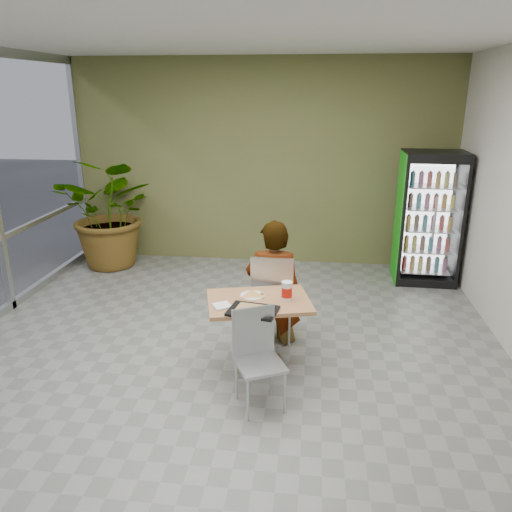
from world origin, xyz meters
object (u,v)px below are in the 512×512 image
object	(u,v)px
chair_near	(257,349)
soda_cup	(287,291)
chair_far	(273,292)
cafeteria_tray	(253,311)
beverage_fridge	(429,218)
potted_plant	(112,212)
dining_table	(259,320)
seated_woman	(273,294)

from	to	relation	value
chair_near	soda_cup	size ratio (longest dim) A/B	4.70
chair_far	soda_cup	size ratio (longest dim) A/B	5.45
cafeteria_tray	chair_far	bearing A→B (deg)	82.68
chair_far	cafeteria_tray	size ratio (longest dim) A/B	2.32
beverage_fridge	potted_plant	xyz separation A→B (m)	(-4.79, 0.09, -0.07)
dining_table	chair_near	size ratio (longest dim) A/B	1.28
dining_table	cafeteria_tray	size ratio (longest dim) A/B	2.55
beverage_fridge	potted_plant	bearing A→B (deg)	-179.82
dining_table	chair_far	distance (m)	0.58
chair_far	cafeteria_tray	bearing A→B (deg)	83.82
soda_cup	cafeteria_tray	xyz separation A→B (m)	(-0.29, -0.32, -0.08)
beverage_fridge	potted_plant	world-z (taller)	beverage_fridge
chair_near	cafeteria_tray	world-z (taller)	chair_near
dining_table	chair_near	xyz separation A→B (m)	(0.05, -0.57, -0.02)
dining_table	chair_near	bearing A→B (deg)	-85.32
seated_woman	cafeteria_tray	size ratio (longest dim) A/B	3.82
potted_plant	chair_far	bearing A→B (deg)	-39.74
potted_plant	soda_cup	bearing A→B (deg)	-43.94
seated_woman	dining_table	bearing A→B (deg)	82.97
seated_woman	potted_plant	distance (m)	3.53
dining_table	seated_woman	size ratio (longest dim) A/B	0.67
chair_far	dining_table	bearing A→B (deg)	82.35
chair_far	seated_woman	distance (m)	0.08
soda_cup	dining_table	bearing A→B (deg)	-173.24
chair_far	beverage_fridge	world-z (taller)	beverage_fridge
beverage_fridge	seated_woman	bearing A→B (deg)	-132.83
chair_far	cafeteria_tray	xyz separation A→B (m)	(-0.11, -0.86, 0.16)
seated_woman	cafeteria_tray	bearing A→B (deg)	84.15
soda_cup	potted_plant	distance (m)	4.05
dining_table	seated_woman	bearing A→B (deg)	81.83
chair_far	potted_plant	world-z (taller)	potted_plant
chair_near	seated_woman	xyz separation A→B (m)	(0.04, 1.20, 0.03)
beverage_fridge	potted_plant	size ratio (longest dim) A/B	1.08
chair_far	soda_cup	bearing A→B (deg)	109.95
dining_table	soda_cup	bearing A→B (deg)	6.76
beverage_fridge	chair_near	bearing A→B (deg)	-121.00
chair_far	chair_near	distance (m)	1.15
seated_woman	cafeteria_tray	world-z (taller)	seated_woman
seated_woman	beverage_fridge	size ratio (longest dim) A/B	0.89
potted_plant	dining_table	bearing A→B (deg)	-47.07
chair_near	soda_cup	bearing A→B (deg)	43.86
soda_cup	potted_plant	world-z (taller)	potted_plant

